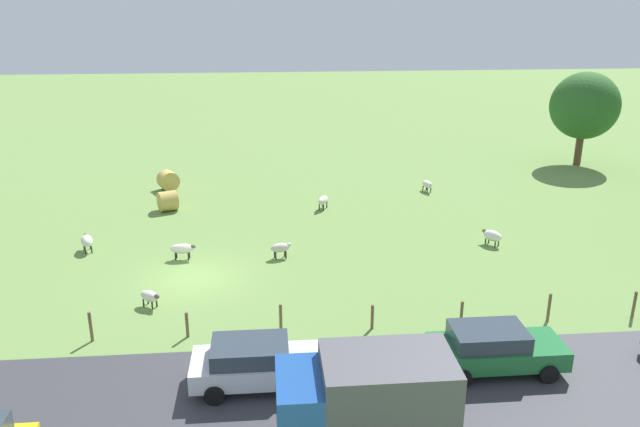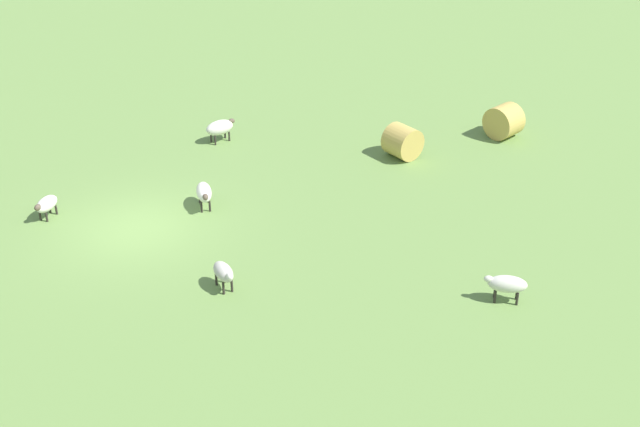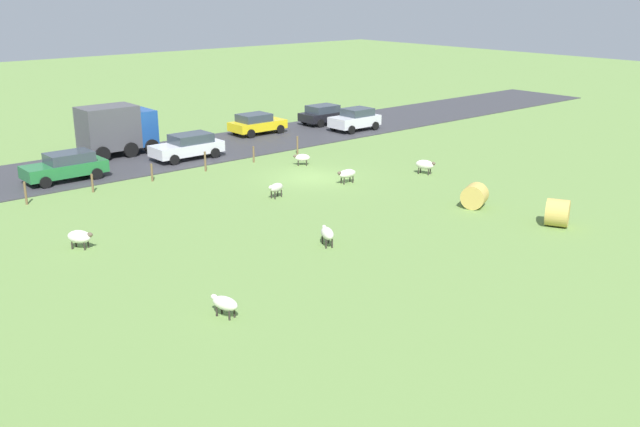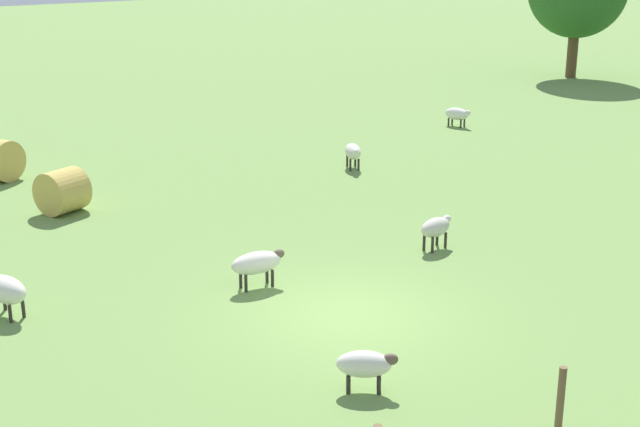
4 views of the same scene
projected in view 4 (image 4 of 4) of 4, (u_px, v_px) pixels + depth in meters
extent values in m
plane|color=#6B8E47|center=(347.00, 315.00, 17.79)|extent=(160.00, 160.00, 0.00)
ellipsoid|color=silver|center=(353.00, 151.00, 28.50)|extent=(1.18, 0.90, 0.48)
ellipsoid|color=silver|center=(356.00, 152.00, 27.99)|extent=(0.31, 0.27, 0.20)
cylinder|color=#2D2823|center=(359.00, 165.00, 28.36)|extent=(0.07, 0.07, 0.38)
cylinder|color=#2D2823|center=(350.00, 165.00, 28.32)|extent=(0.07, 0.07, 0.38)
cylinder|color=#2D2823|center=(355.00, 160.00, 28.91)|extent=(0.07, 0.07, 0.38)
cylinder|color=#2D2823|center=(347.00, 161.00, 28.88)|extent=(0.07, 0.07, 0.38)
ellipsoid|color=silver|center=(364.00, 364.00, 14.73)|extent=(0.91, 1.01, 0.45)
ellipsoid|color=brown|center=(391.00, 359.00, 14.68)|extent=(0.30, 0.32, 0.20)
cylinder|color=#2D2823|center=(379.00, 379.00, 14.94)|extent=(0.07, 0.07, 0.32)
cylinder|color=#2D2823|center=(379.00, 386.00, 14.70)|extent=(0.07, 0.07, 0.32)
cylinder|color=#2D2823|center=(349.00, 378.00, 14.96)|extent=(0.07, 0.07, 0.32)
cylinder|color=#2D2823|center=(348.00, 385.00, 14.73)|extent=(0.07, 0.07, 0.32)
ellipsoid|color=beige|center=(435.00, 227.00, 21.29)|extent=(0.64, 1.01, 0.46)
ellipsoid|color=silver|center=(447.00, 219.00, 21.56)|extent=(0.23, 0.29, 0.20)
cylinder|color=#2D2823|center=(437.00, 238.00, 21.66)|extent=(0.07, 0.07, 0.38)
cylinder|color=#2D2823|center=(445.00, 240.00, 21.49)|extent=(0.07, 0.07, 0.38)
cylinder|color=#2D2823|center=(424.00, 243.00, 21.31)|extent=(0.07, 0.07, 0.38)
cylinder|color=#2D2823|center=(432.00, 245.00, 21.14)|extent=(0.07, 0.07, 0.38)
ellipsoid|color=silver|center=(256.00, 263.00, 19.00)|extent=(0.56, 1.17, 0.48)
ellipsoid|color=brown|center=(279.00, 254.00, 19.22)|extent=(0.20, 0.27, 0.20)
cylinder|color=#2D2823|center=(267.00, 274.00, 19.37)|extent=(0.07, 0.07, 0.37)
cylinder|color=#2D2823|center=(272.00, 278.00, 19.15)|extent=(0.07, 0.07, 0.37)
cylinder|color=#2D2823|center=(241.00, 280.00, 19.07)|extent=(0.07, 0.07, 0.37)
cylinder|color=#2D2823|center=(246.00, 284.00, 18.85)|extent=(0.07, 0.07, 0.37)
ellipsoid|color=silver|center=(457.00, 114.00, 34.66)|extent=(1.10, 0.72, 0.47)
ellipsoid|color=silver|center=(468.00, 113.00, 34.32)|extent=(0.30, 0.24, 0.20)
cylinder|color=#2D2823|center=(464.00, 123.00, 34.67)|extent=(0.07, 0.07, 0.31)
cylinder|color=#2D2823|center=(461.00, 124.00, 34.49)|extent=(0.07, 0.07, 0.31)
cylinder|color=#2D2823|center=(452.00, 121.00, 35.02)|extent=(0.07, 0.07, 0.31)
cylinder|color=#2D2823|center=(449.00, 122.00, 34.84)|extent=(0.07, 0.07, 0.31)
ellipsoid|color=silver|center=(5.00, 289.00, 17.56)|extent=(1.23, 0.90, 0.55)
cylinder|color=#2D2823|center=(5.00, 302.00, 17.96)|extent=(0.07, 0.07, 0.36)
cylinder|color=#2D2823|center=(10.00, 314.00, 17.39)|extent=(0.07, 0.07, 0.36)
cylinder|color=#2D2823|center=(23.00, 309.00, 17.62)|extent=(0.07, 0.07, 0.36)
cylinder|color=tan|center=(62.00, 191.00, 24.05)|extent=(1.50, 1.42, 1.19)
cylinder|color=brown|center=(572.00, 52.00, 45.86)|extent=(0.54, 0.54, 2.64)
cylinder|color=brown|center=(561.00, 398.00, 13.62)|extent=(0.12, 0.12, 1.03)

